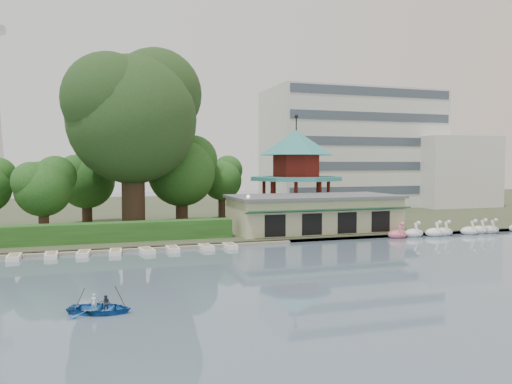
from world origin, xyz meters
name	(u,v)px	position (x,y,z in m)	size (l,w,h in m)	color
ground_plane	(313,287)	(0.00, 0.00, 0.00)	(220.00, 220.00, 0.00)	slate
shore	(180,211)	(0.00, 52.00, 0.20)	(220.00, 70.00, 0.40)	#424930
embankment	(238,243)	(0.00, 17.30, 0.15)	(220.00, 0.60, 0.30)	gray
dock	(108,250)	(-12.00, 17.20, 0.12)	(34.00, 1.60, 0.24)	gray
boathouse	(314,213)	(10.00, 21.97, 2.37)	(18.60, 9.39, 3.90)	#C3BD90
pavilion	(296,166)	(12.00, 32.00, 7.48)	(12.40, 12.40, 13.50)	#C3BD90
office_building	(368,153)	(32.67, 49.00, 9.73)	(38.00, 18.00, 20.00)	silver
hedge	(73,234)	(-15.00, 20.50, 1.30)	(30.00, 2.00, 1.80)	#295B1F
lamp_post	(248,208)	(1.50, 19.00, 3.34)	(0.36, 0.36, 4.28)	black
big_tree	(134,111)	(-8.81, 28.23, 13.60)	(15.42, 14.37, 20.57)	#3A281C
small_trees	(107,176)	(-11.63, 31.83, 6.36)	(38.99, 16.35, 10.93)	#3A281C
swan_boats	(465,231)	(25.73, 16.55, 0.40)	(19.15, 2.15, 1.92)	#E66783
moored_rowboats	(83,254)	(-14.07, 15.84, 0.18)	(26.86, 2.71, 0.36)	white
rowboat_with_passengers	(100,304)	(-12.81, -1.58, 0.48)	(5.47, 4.72, 2.01)	#1D5CAA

